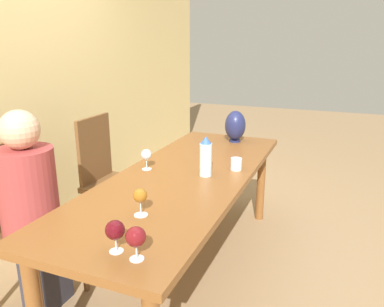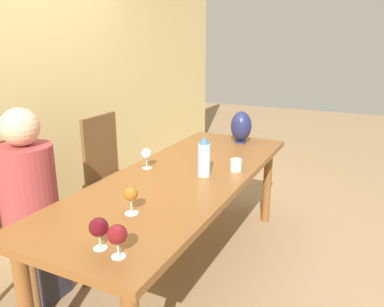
{
  "view_description": "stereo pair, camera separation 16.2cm",
  "coord_description": "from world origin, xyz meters",
  "px_view_note": "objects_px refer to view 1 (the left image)",
  "views": [
    {
      "loc": [
        -2.06,
        -0.89,
        1.54
      ],
      "look_at": [
        0.14,
        0.0,
        0.82
      ],
      "focal_mm": 35.0,
      "sensor_mm": 36.0,
      "label": 1
    },
    {
      "loc": [
        -2.0,
        -1.04,
        1.54
      ],
      "look_at": [
        0.14,
        0.0,
        0.82
      ],
      "focal_mm": 35.0,
      "sensor_mm": 36.0,
      "label": 2
    }
  ],
  "objects_px": {
    "wine_glass_2": "(147,155)",
    "chair_far": "(109,175)",
    "chair_near": "(22,223)",
    "person_near": "(31,205)",
    "water_bottle": "(206,157)",
    "vase": "(235,126)",
    "wine_glass_1": "(136,237)",
    "water_tumbler": "(236,164)",
    "wine_glass_0": "(115,230)",
    "wine_glass_3": "(140,196)"
  },
  "relations": [
    {
      "from": "wine_glass_2",
      "to": "chair_far",
      "type": "height_order",
      "value": "chair_far"
    },
    {
      "from": "chair_near",
      "to": "person_near",
      "type": "xyz_separation_m",
      "value": [
        -0.0,
        -0.09,
        0.13
      ]
    },
    {
      "from": "water_bottle",
      "to": "wine_glass_2",
      "type": "bearing_deg",
      "value": 94.13
    },
    {
      "from": "vase",
      "to": "wine_glass_1",
      "type": "relative_size",
      "value": 1.9
    },
    {
      "from": "water_bottle",
      "to": "water_tumbler",
      "type": "bearing_deg",
      "value": -39.7
    },
    {
      "from": "wine_glass_1",
      "to": "water_bottle",
      "type": "bearing_deg",
      "value": 4.56
    },
    {
      "from": "vase",
      "to": "person_near",
      "type": "bearing_deg",
      "value": 153.28
    },
    {
      "from": "wine_glass_0",
      "to": "wine_glass_2",
      "type": "bearing_deg",
      "value": 21.71
    },
    {
      "from": "vase",
      "to": "wine_glass_0",
      "type": "distance_m",
      "value": 1.86
    },
    {
      "from": "wine_glass_3",
      "to": "chair_near",
      "type": "bearing_deg",
      "value": 88.83
    },
    {
      "from": "water_bottle",
      "to": "chair_near",
      "type": "xyz_separation_m",
      "value": [
        -0.63,
        0.91,
        -0.33
      ]
    },
    {
      "from": "wine_glass_0",
      "to": "wine_glass_3",
      "type": "distance_m",
      "value": 0.33
    },
    {
      "from": "wine_glass_1",
      "to": "person_near",
      "type": "distance_m",
      "value": 0.99
    },
    {
      "from": "water_tumbler",
      "to": "person_near",
      "type": "distance_m",
      "value": 1.27
    },
    {
      "from": "water_tumbler",
      "to": "wine_glass_2",
      "type": "distance_m",
      "value": 0.59
    },
    {
      "from": "wine_glass_3",
      "to": "wine_glass_2",
      "type": "bearing_deg",
      "value": 26.17
    },
    {
      "from": "chair_near",
      "to": "person_near",
      "type": "height_order",
      "value": "person_near"
    },
    {
      "from": "wine_glass_3",
      "to": "person_near",
      "type": "height_order",
      "value": "person_near"
    },
    {
      "from": "wine_glass_0",
      "to": "chair_near",
      "type": "xyz_separation_m",
      "value": [
        0.34,
        0.89,
        -0.3
      ]
    },
    {
      "from": "wine_glass_1",
      "to": "wine_glass_3",
      "type": "height_order",
      "value": "same"
    },
    {
      "from": "water_tumbler",
      "to": "wine_glass_1",
      "type": "relative_size",
      "value": 0.57
    },
    {
      "from": "chair_far",
      "to": "water_bottle",
      "type": "bearing_deg",
      "value": -105.83
    },
    {
      "from": "water_tumbler",
      "to": "person_near",
      "type": "height_order",
      "value": "person_near"
    },
    {
      "from": "water_bottle",
      "to": "wine_glass_1",
      "type": "relative_size",
      "value": 1.85
    },
    {
      "from": "wine_glass_0",
      "to": "vase",
      "type": "bearing_deg",
      "value": 1.01
    },
    {
      "from": "wine_glass_3",
      "to": "chair_near",
      "type": "height_order",
      "value": "chair_near"
    },
    {
      "from": "wine_glass_3",
      "to": "person_near",
      "type": "bearing_deg",
      "value": 88.69
    },
    {
      "from": "chair_far",
      "to": "chair_near",
      "type": "bearing_deg",
      "value": 180.0
    },
    {
      "from": "water_bottle",
      "to": "wine_glass_3",
      "type": "distance_m",
      "value": 0.66
    },
    {
      "from": "wine_glass_1",
      "to": "wine_glass_2",
      "type": "xyz_separation_m",
      "value": [
        0.97,
        0.48,
        0.0
      ]
    },
    {
      "from": "wine_glass_1",
      "to": "person_near",
      "type": "bearing_deg",
      "value": 68.15
    },
    {
      "from": "chair_near",
      "to": "water_tumbler",
      "type": "bearing_deg",
      "value": -52.49
    },
    {
      "from": "water_bottle",
      "to": "chair_far",
      "type": "distance_m",
      "value": 1.0
    },
    {
      "from": "wine_glass_1",
      "to": "person_near",
      "type": "xyz_separation_m",
      "value": [
        0.36,
        0.9,
        -0.17
      ]
    },
    {
      "from": "water_bottle",
      "to": "wine_glass_0",
      "type": "bearing_deg",
      "value": 178.49
    },
    {
      "from": "person_near",
      "to": "wine_glass_0",
      "type": "bearing_deg",
      "value": -113.34
    },
    {
      "from": "chair_near",
      "to": "water_bottle",
      "type": "bearing_deg",
      "value": -55.16
    },
    {
      "from": "wine_glass_0",
      "to": "wine_glass_1",
      "type": "relative_size",
      "value": 0.99
    },
    {
      "from": "vase",
      "to": "wine_glass_2",
      "type": "distance_m",
      "value": 0.97
    },
    {
      "from": "wine_glass_1",
      "to": "wine_glass_2",
      "type": "relative_size",
      "value": 1.01
    },
    {
      "from": "water_tumbler",
      "to": "chair_near",
      "type": "relative_size",
      "value": 0.08
    },
    {
      "from": "chair_far",
      "to": "wine_glass_3",
      "type": "bearing_deg",
      "value": -138.19
    },
    {
      "from": "person_near",
      "to": "chair_near",
      "type": "bearing_deg",
      "value": 90.0
    },
    {
      "from": "wine_glass_3",
      "to": "chair_far",
      "type": "distance_m",
      "value": 1.26
    },
    {
      "from": "wine_glass_1",
      "to": "wine_glass_2",
      "type": "height_order",
      "value": "same"
    },
    {
      "from": "water_bottle",
      "to": "water_tumbler",
      "type": "height_order",
      "value": "water_bottle"
    },
    {
      "from": "water_tumbler",
      "to": "chair_near",
      "type": "distance_m",
      "value": 1.36
    },
    {
      "from": "chair_far",
      "to": "person_near",
      "type": "distance_m",
      "value": 0.91
    },
    {
      "from": "vase",
      "to": "person_near",
      "type": "height_order",
      "value": "person_near"
    },
    {
      "from": "wine_glass_3",
      "to": "person_near",
      "type": "relative_size",
      "value": 0.12
    }
  ]
}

